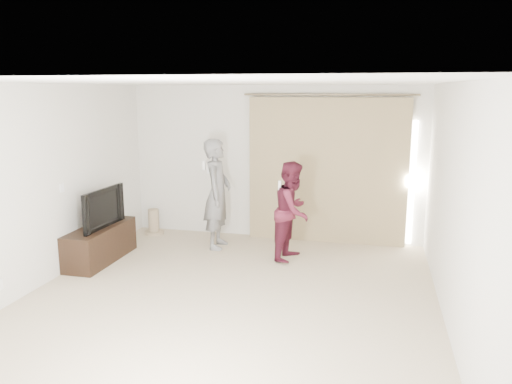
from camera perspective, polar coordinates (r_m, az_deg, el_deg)
floor at (r=6.26m, az=-3.18°, el=-12.12°), size 5.50×5.50×0.00m
wall_back at (r=8.49m, az=2.08°, el=3.36°), size 5.00×0.04×2.60m
wall_left at (r=7.00m, az=-23.32°, el=0.63°), size 0.04×5.50×2.60m
ceiling at (r=5.73m, az=-3.47°, el=12.42°), size 5.00×5.50×0.01m
curtain at (r=8.30m, az=8.18°, el=2.39°), size 2.80×0.11×2.46m
tv_console at (r=7.84m, az=-17.36°, el=-5.65°), size 0.47×1.37×0.53m
tv at (r=7.70m, az=-17.61°, el=-1.71°), size 0.17×1.01×0.58m
scratching_post at (r=9.04m, az=-11.61°, el=-3.60°), size 0.34×0.34×0.45m
person_man at (r=7.99m, az=-4.43°, el=-0.22°), size 0.46×0.67×1.77m
person_woman at (r=7.47m, az=4.21°, el=-2.15°), size 0.70×0.82×1.49m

